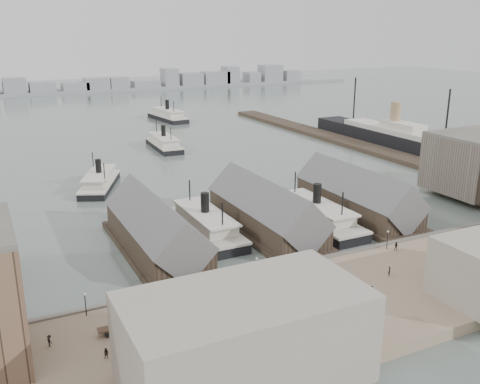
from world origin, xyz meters
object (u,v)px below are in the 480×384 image
horse_cart_right (473,259)px  ocean_steamer (394,137)px  horse_cart_center (363,291)px  horse_cart_left (119,327)px  ferry_docked_west (205,224)px

horse_cart_right → ocean_steamer: bearing=-29.7°
ocean_steamer → horse_cart_right: ocean_steamer is taller
horse_cart_center → horse_cart_left: bearing=71.2°
ferry_docked_west → horse_cart_center: 43.74m
ferry_docked_west → horse_cart_right: size_ratio=6.26×
horse_cart_left → horse_cart_center: bearing=-96.1°
ferry_docked_west → horse_cart_left: (-28.52, -35.40, 0.37)m
horse_cart_center → horse_cart_right: size_ratio=1.05×
horse_cart_center → ferry_docked_west: bearing=5.6°
ocean_steamer → horse_cart_left: size_ratio=18.67×
ferry_docked_west → ocean_steamer: ocean_steamer is taller
ocean_steamer → horse_cart_left: ocean_steamer is taller
ocean_steamer → ferry_docked_west: bearing=-152.0°
horse_cart_left → horse_cart_right: bearing=-90.7°
horse_cart_center → ocean_steamer: bearing=-52.5°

